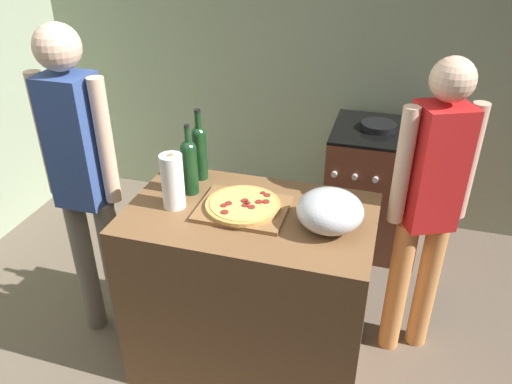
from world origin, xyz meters
The scene contains 12 objects.
ground_plane centered at (0.00, 1.21, -0.01)m, with size 4.70×3.03×0.02m, color #6B5B4C.
kitchen_wall_rear centered at (0.00, 2.48, 1.30)m, with size 4.70×0.10×2.60m, color #99A889.
counter centered at (0.04, 0.78, 0.47)m, with size 1.13×0.68×0.94m, color brown.
cutting_board centered at (0.01, 0.79, 0.95)m, with size 0.40×0.32×0.02m, color olive.
pizza centered at (0.01, 0.79, 0.97)m, with size 0.34×0.34×0.03m.
mixing_bowl centered at (0.41, 0.75, 1.03)m, with size 0.29×0.29×0.18m.
paper_towel_roll centered at (-0.30, 0.74, 1.07)m, with size 0.10×0.10×0.26m.
wine_bottle_green centered at (-0.29, 1.03, 1.10)m, with size 0.07×0.07×0.37m.
wine_bottle_amber centered at (-0.28, 0.88, 1.09)m, with size 0.08×0.08×0.35m.
stove centered at (0.55, 2.08, 0.44)m, with size 0.64×0.62×0.91m.
person_in_stripes centered at (-0.81, 0.78, 1.01)m, with size 0.39×0.21×1.73m.
person_in_red centered at (0.83, 1.14, 0.93)m, with size 0.36×0.28×1.61m.
Camera 1 is at (0.61, -1.08, 2.17)m, focal length 35.70 mm.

